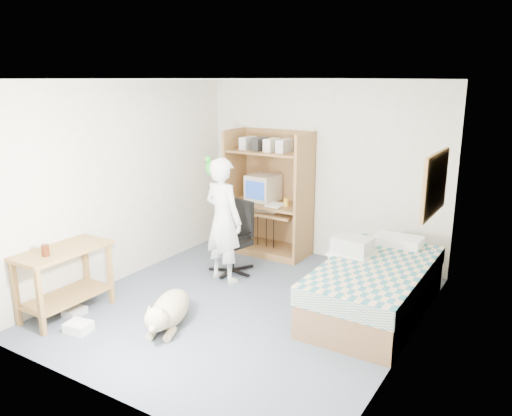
# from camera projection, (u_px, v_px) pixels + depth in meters

# --- Properties ---
(floor) EXTENTS (4.00, 4.00, 0.00)m
(floor) POSITION_uv_depth(u_px,v_px,m) (246.00, 305.00, 5.69)
(floor) COLOR #475261
(floor) RESTS_ON ground
(wall_back) EXTENTS (3.60, 0.02, 2.50)m
(wall_back) POSITION_uv_depth(u_px,v_px,m) (322.00, 171.00, 7.02)
(wall_back) COLOR beige
(wall_back) RESTS_ON floor
(wall_right) EXTENTS (0.02, 4.00, 2.50)m
(wall_right) POSITION_uv_depth(u_px,v_px,m) (413.00, 223.00, 4.46)
(wall_right) COLOR beige
(wall_right) RESTS_ON floor
(wall_left) EXTENTS (0.02, 4.00, 2.50)m
(wall_left) POSITION_uv_depth(u_px,v_px,m) (125.00, 181.00, 6.29)
(wall_left) COLOR beige
(wall_left) RESTS_ON floor
(ceiling) EXTENTS (3.60, 4.00, 0.02)m
(ceiling) POSITION_uv_depth(u_px,v_px,m) (244.00, 79.00, 5.06)
(ceiling) COLOR white
(ceiling) RESTS_ON wall_back
(computer_hutch) EXTENTS (1.20, 0.63, 1.80)m
(computer_hutch) POSITION_uv_depth(u_px,v_px,m) (270.00, 198.00, 7.27)
(computer_hutch) COLOR brown
(computer_hutch) RESTS_ON floor
(bed) EXTENTS (1.02, 2.02, 0.66)m
(bed) POSITION_uv_depth(u_px,v_px,m) (375.00, 287.00, 5.46)
(bed) COLOR brown
(bed) RESTS_ON floor
(side_desk) EXTENTS (0.50, 1.00, 0.75)m
(side_desk) POSITION_uv_depth(u_px,v_px,m) (64.00, 271.00, 5.37)
(side_desk) COLOR olive
(side_desk) RESTS_ON floor
(corkboard) EXTENTS (0.04, 0.94, 0.66)m
(corkboard) POSITION_uv_depth(u_px,v_px,m) (435.00, 184.00, 5.16)
(corkboard) COLOR #A17B48
(corkboard) RESTS_ON wall_right
(office_chair) EXTENTS (0.54, 0.54, 0.95)m
(office_chair) POSITION_uv_depth(u_px,v_px,m) (235.00, 247.00, 6.61)
(office_chair) COLOR black
(office_chair) RESTS_ON floor
(person) EXTENTS (0.64, 0.49, 1.58)m
(person) POSITION_uv_depth(u_px,v_px,m) (223.00, 220.00, 6.23)
(person) COLOR white
(person) RESTS_ON floor
(parrot) EXTENTS (0.12, 0.20, 0.32)m
(parrot) POSITION_uv_depth(u_px,v_px,m) (210.00, 167.00, 6.18)
(parrot) COLOR #138615
(parrot) RESTS_ON person
(dog) EXTENTS (0.59, 1.02, 0.40)m
(dog) POSITION_uv_depth(u_px,v_px,m) (169.00, 310.00, 5.17)
(dog) COLOR tan
(dog) RESTS_ON floor
(printer_cart) EXTENTS (0.50, 0.41, 0.57)m
(printer_cart) POSITION_uv_depth(u_px,v_px,m) (351.00, 268.00, 5.79)
(printer_cart) COLOR white
(printer_cart) RESTS_ON floor
(printer) EXTENTS (0.44, 0.35, 0.18)m
(printer) POSITION_uv_depth(u_px,v_px,m) (352.00, 245.00, 5.72)
(printer) COLOR #B2B2AD
(printer) RESTS_ON printer_cart
(crt_monitor) EXTENTS (0.43, 0.45, 0.38)m
(crt_monitor) POSITION_uv_depth(u_px,v_px,m) (263.00, 188.00, 7.30)
(crt_monitor) COLOR beige
(crt_monitor) RESTS_ON computer_hutch
(keyboard) EXTENTS (0.46, 0.18, 0.03)m
(keyboard) POSITION_uv_depth(u_px,v_px,m) (263.00, 210.00, 7.19)
(keyboard) COLOR beige
(keyboard) RESTS_ON computer_hutch
(pencil_cup) EXTENTS (0.08, 0.08, 0.12)m
(pencil_cup) POSITION_uv_depth(u_px,v_px,m) (286.00, 202.00, 7.03)
(pencil_cup) COLOR gold
(pencil_cup) RESTS_ON computer_hutch
(drink_glass) EXTENTS (0.08, 0.08, 0.12)m
(drink_glass) POSITION_uv_depth(u_px,v_px,m) (45.00, 250.00, 5.08)
(drink_glass) COLOR #421B0A
(drink_glass) RESTS_ON side_desk
(floor_box_a) EXTENTS (0.28, 0.24, 0.10)m
(floor_box_a) POSITION_uv_depth(u_px,v_px,m) (79.00, 327.00, 5.08)
(floor_box_a) COLOR white
(floor_box_a) RESTS_ON floor
(floor_box_b) EXTENTS (0.20, 0.23, 0.08)m
(floor_box_b) POSITION_uv_depth(u_px,v_px,m) (75.00, 312.00, 5.44)
(floor_box_b) COLOR #B6B6B1
(floor_box_b) RESTS_ON floor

